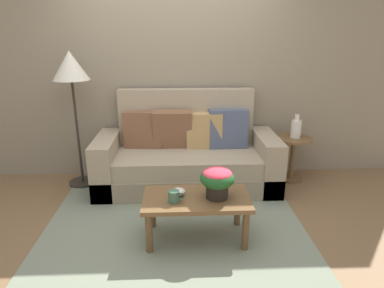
% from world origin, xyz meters
% --- Properties ---
extents(ground_plane, '(14.00, 14.00, 0.00)m').
position_xyz_m(ground_plane, '(0.00, 0.00, 0.00)').
color(ground_plane, brown).
extents(wall_back, '(6.40, 0.12, 2.83)m').
position_xyz_m(wall_back, '(0.00, 1.35, 1.41)').
color(wall_back, gray).
rests_on(wall_back, ground).
extents(area_rug, '(2.46, 2.00, 0.01)m').
position_xyz_m(area_rug, '(0.00, -0.06, 0.01)').
color(area_rug, gray).
rests_on(area_rug, ground).
extents(couch, '(2.11, 0.85, 1.13)m').
position_xyz_m(couch, '(0.15, 0.90, 0.35)').
color(couch, gray).
rests_on(couch, ground).
extents(coffee_table, '(0.93, 0.51, 0.41)m').
position_xyz_m(coffee_table, '(0.20, -0.25, 0.35)').
color(coffee_table, brown).
rests_on(coffee_table, ground).
extents(side_table, '(0.45, 0.45, 0.55)m').
position_xyz_m(side_table, '(1.46, 0.98, 0.38)').
color(side_table, brown).
rests_on(side_table, ground).
extents(floor_lamp, '(0.41, 0.41, 1.59)m').
position_xyz_m(floor_lamp, '(-1.14, 0.97, 1.33)').
color(floor_lamp, '#2D2823').
rests_on(floor_lamp, ground).
extents(potted_plant, '(0.30, 0.30, 0.27)m').
position_xyz_m(potted_plant, '(0.37, -0.26, 0.58)').
color(potted_plant, black).
rests_on(potted_plant, coffee_table).
extents(coffee_mug, '(0.14, 0.09, 0.10)m').
position_xyz_m(coffee_mug, '(0.00, -0.33, 0.46)').
color(coffee_mug, '#3D664C').
rests_on(coffee_mug, coffee_table).
extents(snack_bowl, '(0.12, 0.12, 0.06)m').
position_xyz_m(snack_bowl, '(0.04, -0.21, 0.45)').
color(snack_bowl, silver).
rests_on(snack_bowl, coffee_table).
extents(table_vase, '(0.12, 0.12, 0.29)m').
position_xyz_m(table_vase, '(1.48, 1.00, 0.67)').
color(table_vase, silver).
rests_on(table_vase, side_table).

